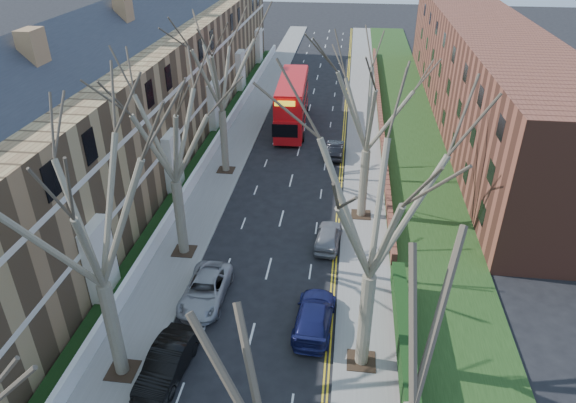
% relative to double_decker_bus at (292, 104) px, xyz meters
% --- Properties ---
extents(pavement_left, '(3.00, 102.00, 0.12)m').
position_rel_double_decker_bus_xyz_m(pavement_left, '(-4.69, 0.01, -2.33)').
color(pavement_left, slate).
rests_on(pavement_left, ground).
extents(pavement_right, '(3.00, 102.00, 0.12)m').
position_rel_double_decker_bus_xyz_m(pavement_right, '(7.31, 0.01, -2.33)').
color(pavement_right, slate).
rests_on(pavement_right, ground).
extents(terrace_left, '(9.70, 78.00, 13.60)m').
position_rel_double_decker_bus_xyz_m(terrace_left, '(-12.33, -7.99, 3.14)').
color(terrace_left, olive).
rests_on(terrace_left, ground).
extents(flats_right, '(13.97, 54.00, 10.00)m').
position_rel_double_decker_bus_xyz_m(flats_right, '(18.77, 4.01, 2.59)').
color(flats_right, brown).
rests_on(flats_right, ground).
extents(front_wall_left, '(0.30, 78.00, 1.00)m').
position_rel_double_decker_bus_xyz_m(front_wall_left, '(-6.34, -7.99, -1.77)').
color(front_wall_left, white).
rests_on(front_wall_left, ground).
extents(grass_verge_right, '(6.00, 102.00, 0.06)m').
position_rel_double_decker_bus_xyz_m(grass_verge_right, '(11.81, 0.01, -2.24)').
color(grass_verge_right, '#1C3613').
rests_on(grass_verge_right, ground).
extents(tree_left_mid, '(10.50, 10.50, 14.71)m').
position_rel_double_decker_bus_xyz_m(tree_left_mid, '(-4.39, -32.99, 7.17)').
color(tree_left_mid, '#6B634C').
rests_on(tree_left_mid, ground).
extents(tree_left_far, '(10.15, 10.15, 14.22)m').
position_rel_double_decker_bus_xyz_m(tree_left_far, '(-4.39, -22.99, 6.85)').
color(tree_left_far, '#6B634C').
rests_on(tree_left_far, ground).
extents(tree_left_dist, '(10.50, 10.50, 14.71)m').
position_rel_double_decker_bus_xyz_m(tree_left_dist, '(-4.39, -10.99, 7.17)').
color(tree_left_dist, '#6B634C').
rests_on(tree_left_dist, ground).
extents(tree_right_mid, '(10.50, 10.50, 14.71)m').
position_rel_double_decker_bus_xyz_m(tree_right_mid, '(7.01, -30.99, 7.17)').
color(tree_right_mid, '#6B634C').
rests_on(tree_right_mid, ground).
extents(tree_right_far, '(10.15, 10.15, 14.22)m').
position_rel_double_decker_bus_xyz_m(tree_right_far, '(7.01, -16.99, 6.85)').
color(tree_right_far, '#6B634C').
rests_on(tree_right_far, ground).
extents(double_decker_bus, '(3.27, 11.72, 4.84)m').
position_rel_double_decker_bus_xyz_m(double_decker_bus, '(0.00, 0.00, 0.00)').
color(double_decker_bus, red).
rests_on(double_decker_bus, ground).
extents(car_left_mid, '(2.09, 4.77, 1.52)m').
position_rel_double_decker_bus_xyz_m(car_left_mid, '(-2.16, -32.79, -1.63)').
color(car_left_mid, black).
rests_on(car_left_mid, ground).
extents(car_left_far, '(2.36, 5.00, 1.38)m').
position_rel_double_decker_bus_xyz_m(car_left_far, '(-1.78, -27.30, -1.70)').
color(car_left_far, '#9C9CA1').
rests_on(car_left_far, ground).
extents(car_right_near, '(2.26, 4.99, 1.42)m').
position_rel_double_decker_bus_xyz_m(car_right_near, '(4.52, -28.70, -1.68)').
color(car_right_near, '#15194C').
rests_on(car_right_near, ground).
extents(car_right_mid, '(1.89, 4.07, 1.35)m').
position_rel_double_decker_bus_xyz_m(car_right_mid, '(4.83, -20.92, -1.71)').
color(car_right_mid, gray).
rests_on(car_right_mid, ground).
extents(car_right_far, '(1.51, 4.04, 1.32)m').
position_rel_double_decker_bus_xyz_m(car_right_far, '(4.69, -6.73, -1.73)').
color(car_right_far, black).
rests_on(car_right_far, ground).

